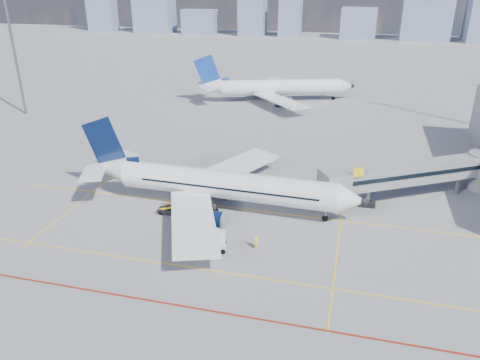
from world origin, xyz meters
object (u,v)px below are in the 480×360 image
object	(u,v)px
second_aircraft	(274,88)
ramp_worker	(256,241)
baggage_tug	(213,245)
cargo_dolly	(210,236)
main_aircraft	(215,184)
belt_loader	(175,210)

from	to	relation	value
second_aircraft	ramp_worker	xyz separation A→B (m)	(10.05, -64.77, -2.36)
baggage_tug	ramp_worker	xyz separation A→B (m)	(4.37, 1.87, 0.07)
baggage_tug	cargo_dolly	xyz separation A→B (m)	(-0.80, 1.41, 0.23)
second_aircraft	baggage_tug	bearing A→B (deg)	-103.97
main_aircraft	baggage_tug	xyz separation A→B (m)	(2.93, -10.36, -2.43)
second_aircraft	cargo_dolly	world-z (taller)	second_aircraft
belt_loader	baggage_tug	bearing A→B (deg)	-43.79
second_aircraft	belt_loader	xyz separation A→B (m)	(-1.62, -59.55, -2.64)
main_aircraft	cargo_dolly	distance (m)	9.46
cargo_dolly	belt_loader	xyz separation A→B (m)	(-6.50, 5.68, -0.44)
main_aircraft	cargo_dolly	size ratio (longest dim) A/B	10.18
cargo_dolly	baggage_tug	bearing A→B (deg)	-46.47
main_aircraft	second_aircraft	xyz separation A→B (m)	(-2.74, 56.28, 0.00)
baggage_tug	ramp_worker	size ratio (longest dim) A/B	1.57
cargo_dolly	ramp_worker	world-z (taller)	cargo_dolly
main_aircraft	ramp_worker	distance (m)	11.44
second_aircraft	cargo_dolly	xyz separation A→B (m)	(4.87, -65.23, -2.20)
belt_loader	main_aircraft	bearing A→B (deg)	37.21
second_aircraft	baggage_tug	xyz separation A→B (m)	(5.67, -66.63, -2.43)
main_aircraft	belt_loader	xyz separation A→B (m)	(-4.37, -3.27, -2.64)
ramp_worker	main_aircraft	bearing A→B (deg)	43.53
baggage_tug	cargo_dolly	bearing A→B (deg)	99.48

